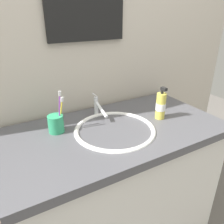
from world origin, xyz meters
TOP-DOWN VIEW (x-y plane):
  - tiled_wall_back at (0.00, 0.35)m, footprint 2.36×0.04m
  - vanity_counter at (0.00, 0.00)m, footprint 1.16×0.61m
  - sink_basin at (-0.01, -0.01)m, footprint 0.42×0.42m
  - faucet at (-0.01, 0.18)m, footprint 0.02×0.17m
  - toothbrush_cup at (-0.28, 0.12)m, footprint 0.08×0.08m
  - toothbrush_yellow at (-0.24, 0.12)m, footprint 0.04×0.01m
  - toothbrush_purple at (-0.25, 0.11)m, footprint 0.03×0.01m
  - soap_dispenser at (0.28, -0.02)m, footprint 0.06×0.06m

SIDE VIEW (x-z plane):
  - vanity_counter at x=0.00m, z-range 0.00..0.87m
  - sink_basin at x=-0.01m, z-range 0.77..0.88m
  - toothbrush_cup at x=-0.28m, z-range 0.87..0.95m
  - faucet at x=-0.01m, z-range 0.86..0.98m
  - soap_dispenser at x=0.28m, z-range 0.85..1.04m
  - toothbrush_yellow at x=-0.24m, z-range 0.88..1.05m
  - toothbrush_purple at x=-0.25m, z-range 0.88..1.09m
  - tiled_wall_back at x=0.00m, z-range 0.00..2.40m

